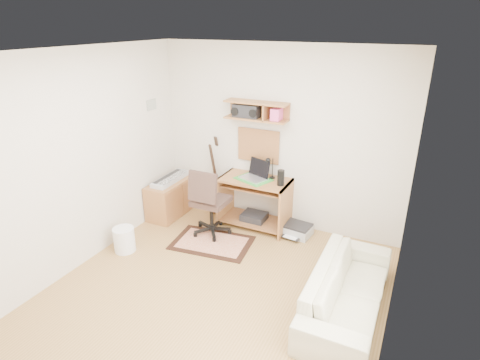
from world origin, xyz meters
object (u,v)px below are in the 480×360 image
at_px(cabinet, 172,197).
at_px(task_chair, 211,201).
at_px(desk, 254,203).
at_px(printer, 297,229).
at_px(sofa, 348,283).

bearing_deg(cabinet, task_chair, -18.27).
height_order(desk, printer, desk).
distance_m(desk, printer, 0.72).
height_order(desk, cabinet, desk).
height_order(task_chair, cabinet, task_chair).
xyz_separation_m(cabinet, sofa, (2.96, -1.10, 0.07)).
relative_size(desk, printer, 2.44).
distance_m(task_chair, cabinet, 0.96).
bearing_deg(task_chair, cabinet, 161.55).
bearing_deg(sofa, task_chair, 68.67).
bearing_deg(printer, desk, -171.86).
distance_m(cabinet, sofa, 3.16).
xyz_separation_m(desk, cabinet, (-1.34, -0.18, -0.10)).
height_order(printer, sofa, sofa).
bearing_deg(cabinet, desk, 7.44).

